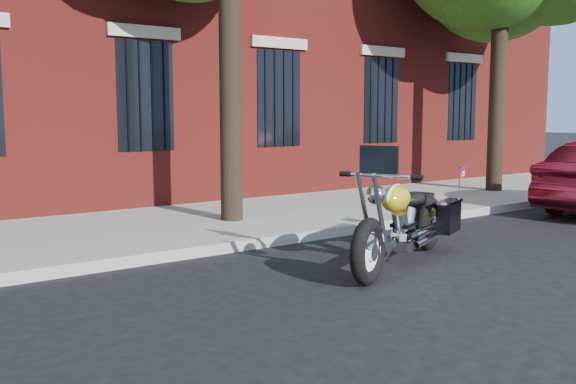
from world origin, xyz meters
TOP-DOWN VIEW (x-y plane):
  - ground at (0.00, 0.00)m, footprint 120.00×120.00m
  - curb at (0.00, 1.38)m, footprint 40.00×0.16m
  - sidewalk at (0.00, 3.26)m, footprint 40.00×3.60m
  - motorcycle at (0.95, -0.54)m, footprint 2.92×1.57m

SIDE VIEW (x-z plane):
  - ground at x=0.00m, z-range 0.00..0.00m
  - curb at x=0.00m, z-range 0.00..0.15m
  - sidewalk at x=0.00m, z-range 0.00..0.15m
  - motorcycle at x=0.95m, z-range -0.25..1.27m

